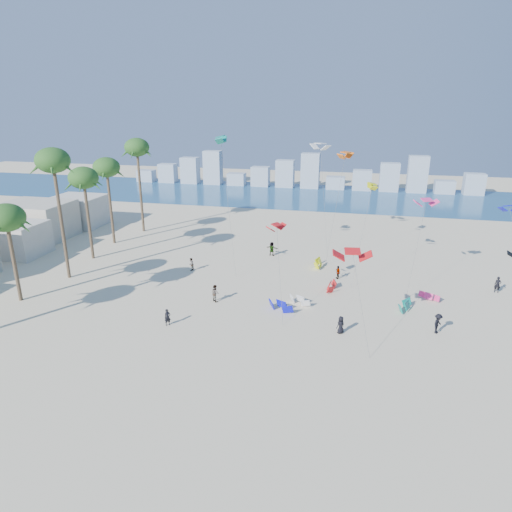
# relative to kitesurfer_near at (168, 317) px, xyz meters

# --- Properties ---
(ground) EXTENTS (220.00, 220.00, 0.00)m
(ground) POSITION_rel_kitesurfer_near_xyz_m (3.55, -7.20, -0.82)
(ground) COLOR beige
(ground) RESTS_ON ground
(ocean) EXTENTS (220.00, 220.00, 0.00)m
(ocean) POSITION_rel_kitesurfer_near_xyz_m (3.55, 64.80, -0.82)
(ocean) COLOR navy
(ocean) RESTS_ON ground
(kitesurfer_near) EXTENTS (0.71, 0.69, 1.64)m
(kitesurfer_near) POSITION_rel_kitesurfer_near_xyz_m (0.00, 0.00, 0.00)
(kitesurfer_near) COLOR black
(kitesurfer_near) RESTS_ON ground
(kitesurfer_mid) EXTENTS (1.13, 1.11, 1.84)m
(kitesurfer_mid) POSITION_rel_kitesurfer_near_xyz_m (2.70, 6.22, 0.10)
(kitesurfer_mid) COLOR gray
(kitesurfer_mid) RESTS_ON ground
(kitesurfers_far) EXTENTS (36.29, 21.21, 1.92)m
(kitesurfers_far) POSITION_rel_kitesurfer_near_xyz_m (14.07, 12.81, 0.08)
(kitesurfers_far) COLOR black
(kitesurfers_far) RESTS_ON ground
(grounded_kites) EXTENTS (17.79, 16.23, 0.95)m
(grounded_kites) POSITION_rel_kitesurfer_near_xyz_m (15.26, 10.69, -0.38)
(grounded_kites) COLOR silver
(grounded_kites) RESTS_ON ground
(flying_kites) EXTENTS (36.32, 30.64, 16.85)m
(flying_kites) POSITION_rel_kitesurfer_near_xyz_m (15.96, 16.34, 10.77)
(flying_kites) COLOR red
(flying_kites) RESTS_ON ground
(palm_row) EXTENTS (7.64, 44.80, 15.36)m
(palm_row) POSITION_rel_kitesurfer_near_xyz_m (-17.62, 8.96, 10.72)
(palm_row) COLOR brown
(palm_row) RESTS_ON ground
(distant_skyline) EXTENTS (85.00, 3.00, 8.40)m
(distant_skyline) POSITION_rel_kitesurfer_near_xyz_m (2.37, 74.80, 2.27)
(distant_skyline) COLOR #9EADBF
(distant_skyline) RESTS_ON ground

